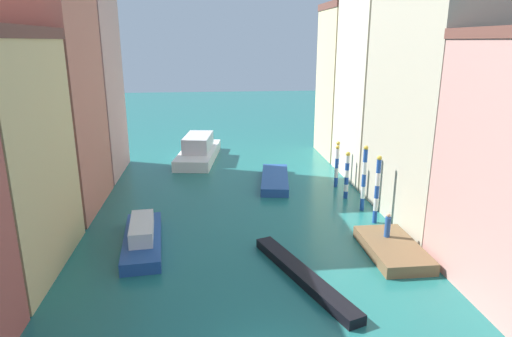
# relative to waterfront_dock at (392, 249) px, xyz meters

# --- Properties ---
(ground_plane) EXTENTS (154.00, 154.00, 0.00)m
(ground_plane) POSITION_rel_waterfront_dock_xyz_m (-8.91, 15.44, -0.36)
(ground_plane) COLOR #1E6B66
(building_left_2) EXTENTS (7.82, 9.48, 16.99)m
(building_left_2) POSITION_rel_waterfront_dock_xyz_m (-23.48, 10.56, 8.15)
(building_left_2) COLOR #C6705B
(building_left_2) RESTS_ON ground
(building_left_3) EXTENTS (7.82, 8.68, 20.19)m
(building_left_3) POSITION_rel_waterfront_dock_xyz_m (-23.48, 19.92, 9.75)
(building_left_3) COLOR tan
(building_left_3) RESTS_ON ground
(building_right_1) EXTENTS (7.82, 11.83, 20.04)m
(building_right_1) POSITION_rel_waterfront_dock_xyz_m (5.66, 5.74, 9.67)
(building_right_1) COLOR #BCB299
(building_right_1) RESTS_ON ground
(building_right_2) EXTENTS (7.82, 8.74, 18.37)m
(building_right_2) POSITION_rel_waterfront_dock_xyz_m (5.66, 16.22, 8.84)
(building_right_2) COLOR beige
(building_right_2) RESTS_ON ground
(building_right_3) EXTENTS (7.82, 7.73, 16.58)m
(building_right_3) POSITION_rel_waterfront_dock_xyz_m (5.66, 24.73, 7.94)
(building_right_3) COLOR beige
(building_right_3) RESTS_ON ground
(waterfront_dock) EXTENTS (3.06, 5.79, 0.72)m
(waterfront_dock) POSITION_rel_waterfront_dock_xyz_m (0.00, 0.00, 0.00)
(waterfront_dock) COLOR brown
(waterfront_dock) RESTS_ON ground
(person_on_dock) EXTENTS (0.36, 0.36, 1.58)m
(person_on_dock) POSITION_rel_waterfront_dock_xyz_m (0.01, 1.01, 1.09)
(person_on_dock) COLOR #234C93
(person_on_dock) RESTS_ON waterfront_dock
(mooring_pole_0) EXTENTS (0.35, 0.35, 5.01)m
(mooring_pole_0) POSITION_rel_waterfront_dock_xyz_m (0.72, 4.89, 2.20)
(mooring_pole_0) COLOR #1E479E
(mooring_pole_0) RESTS_ON ground
(mooring_pole_1) EXTENTS (0.35, 0.35, 5.14)m
(mooring_pole_1) POSITION_rel_waterfront_dock_xyz_m (0.64, 7.41, 2.26)
(mooring_pole_1) COLOR #1E479E
(mooring_pole_1) RESTS_ON ground
(mooring_pole_2) EXTENTS (0.38, 0.38, 3.99)m
(mooring_pole_2) POSITION_rel_waterfront_dock_xyz_m (0.20, 10.19, 1.69)
(mooring_pole_2) COLOR #1E479E
(mooring_pole_2) RESTS_ON ground
(mooring_pole_3) EXTENTS (0.34, 0.34, 3.83)m
(mooring_pole_3) POSITION_rel_waterfront_dock_xyz_m (0.21, 13.18, 1.61)
(mooring_pole_3) COLOR #1E479E
(mooring_pole_3) RESTS_ON ground
(mooring_pole_4) EXTENTS (0.35, 0.35, 3.94)m
(mooring_pole_4) POSITION_rel_waterfront_dock_xyz_m (0.58, 14.28, 1.66)
(mooring_pole_4) COLOR #1E479E
(mooring_pole_4) RESTS_ON ground
(vaporetto_white) EXTENTS (5.15, 11.05, 2.75)m
(vaporetto_white) POSITION_rel_waterfront_dock_xyz_m (-12.20, 24.17, 0.69)
(vaporetto_white) COLOR white
(vaporetto_white) RESTS_ON ground
(gondola_black) EXTENTS (4.18, 9.30, 0.54)m
(gondola_black) POSITION_rel_waterfront_dock_xyz_m (-6.12, -2.42, -0.09)
(gondola_black) COLOR black
(gondola_black) RESTS_ON ground
(motorboat_0) EXTENTS (3.55, 8.16, 0.74)m
(motorboat_0) POSITION_rel_waterfront_dock_xyz_m (-5.08, 14.79, 0.01)
(motorboat_0) COLOR #234C93
(motorboat_0) RESTS_ON ground
(motorboat_1) EXTENTS (3.02, 7.87, 1.70)m
(motorboat_1) POSITION_rel_waterfront_dock_xyz_m (-15.41, 2.82, 0.27)
(motorboat_1) COLOR #234C93
(motorboat_1) RESTS_ON ground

